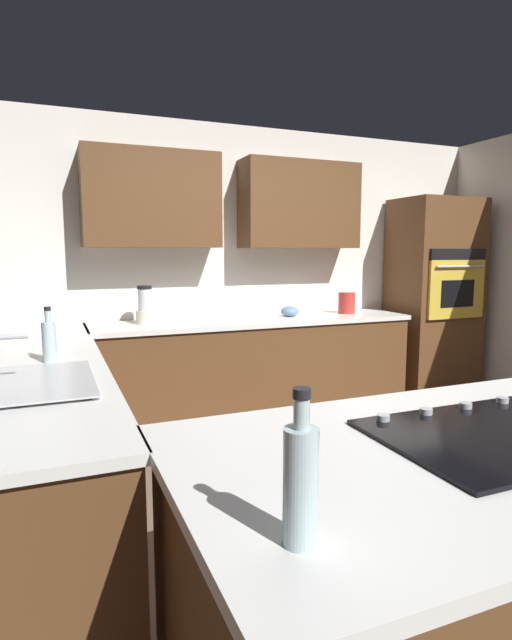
# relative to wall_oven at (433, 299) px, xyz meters

# --- Properties ---
(ground_plane) EXTENTS (14.00, 14.00, 0.00)m
(ground_plane) POSITION_rel_wall_oven_xyz_m (1.85, 1.72, -1.00)
(ground_plane) COLOR brown
(wall_back) EXTENTS (6.00, 0.44, 2.60)m
(wall_back) POSITION_rel_wall_oven_xyz_m (1.92, -0.33, 0.46)
(wall_back) COLOR white
(wall_back) RESTS_ON ground
(lower_cabinets_back) EXTENTS (2.80, 0.60, 0.86)m
(lower_cabinets_back) POSITION_rel_wall_oven_xyz_m (1.95, -0.00, -0.57)
(lower_cabinets_back) COLOR brown
(lower_cabinets_back) RESTS_ON ground
(countertop_back) EXTENTS (2.84, 0.64, 0.04)m
(countertop_back) POSITION_rel_wall_oven_xyz_m (1.95, -0.00, -0.12)
(countertop_back) COLOR silver
(countertop_back) RESTS_ON lower_cabinets_back
(lower_cabinets_side) EXTENTS (0.60, 2.90, 0.86)m
(lower_cabinets_side) POSITION_rel_wall_oven_xyz_m (3.67, 1.17, -0.57)
(lower_cabinets_side) COLOR brown
(lower_cabinets_side) RESTS_ON ground
(countertop_side) EXTENTS (0.64, 2.94, 0.04)m
(countertop_side) POSITION_rel_wall_oven_xyz_m (3.67, 1.17, -0.12)
(countertop_side) COLOR silver
(countertop_side) RESTS_ON lower_cabinets_side
(island_base) EXTENTS (2.00, 0.98, 0.86)m
(island_base) POSITION_rel_wall_oven_xyz_m (2.32, 2.92, -0.57)
(island_base) COLOR brown
(island_base) RESTS_ON ground
(island_top) EXTENTS (2.08, 1.06, 0.04)m
(island_top) POSITION_rel_wall_oven_xyz_m (2.32, 2.92, -0.12)
(island_top) COLOR silver
(island_top) RESTS_ON island_base
(wall_oven) EXTENTS (0.80, 0.66, 2.00)m
(wall_oven) POSITION_rel_wall_oven_xyz_m (0.00, 0.00, 0.00)
(wall_oven) COLOR brown
(wall_oven) RESTS_ON ground
(sink_unit) EXTENTS (0.46, 0.70, 0.23)m
(sink_unit) POSITION_rel_wall_oven_xyz_m (3.68, 1.70, -0.08)
(sink_unit) COLOR #515456
(sink_unit) RESTS_ON countertop_side
(cooktop) EXTENTS (0.76, 0.56, 0.03)m
(cooktop) POSITION_rel_wall_oven_xyz_m (2.32, 2.91, -0.10)
(cooktop) COLOR black
(cooktop) RESTS_ON island_top
(blender) EXTENTS (0.15, 0.15, 0.31)m
(blender) POSITION_rel_wall_oven_xyz_m (2.90, -0.04, 0.03)
(blender) COLOR beige
(blender) RESTS_ON countertop_back
(mixing_bowl) EXTENTS (0.17, 0.17, 0.09)m
(mixing_bowl) POSITION_rel_wall_oven_xyz_m (1.60, -0.04, -0.06)
(mixing_bowl) COLOR #668CB2
(mixing_bowl) RESTS_ON countertop_back
(kettle) EXTENTS (0.16, 0.16, 0.20)m
(kettle) POSITION_rel_wall_oven_xyz_m (1.00, -0.04, -0.00)
(kettle) COLOR red
(kettle) RESTS_ON countertop_back
(dish_soap_bottle) EXTENTS (0.07, 0.07, 0.29)m
(dish_soap_bottle) POSITION_rel_wall_oven_xyz_m (3.62, 1.22, 0.02)
(dish_soap_bottle) COLOR silver
(dish_soap_bottle) RESTS_ON countertop_side
(oil_bottle) EXTENTS (0.07, 0.07, 0.32)m
(oil_bottle) POSITION_rel_wall_oven_xyz_m (3.17, 3.21, 0.03)
(oil_bottle) COLOR silver
(oil_bottle) RESTS_ON island_top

